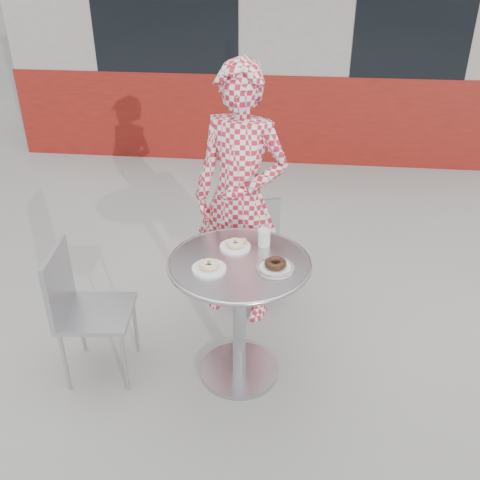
# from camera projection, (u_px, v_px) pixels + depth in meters

# --- Properties ---
(ground) EXTENTS (60.00, 60.00, 0.00)m
(ground) POSITION_uv_depth(u_px,v_px,m) (236.00, 376.00, 3.20)
(ground) COLOR #A3A09B
(ground) RESTS_ON ground
(storefront) EXTENTS (6.02, 4.55, 3.00)m
(storefront) POSITION_uv_depth(u_px,v_px,m) (284.00, 8.00, 7.30)
(storefront) COLOR gray
(storefront) RESTS_ON ground
(bistro_table) EXTENTS (0.78, 0.78, 0.79)m
(bistro_table) POSITION_uv_depth(u_px,v_px,m) (239.00, 291.00, 2.94)
(bistro_table) COLOR silver
(bistro_table) RESTS_ON ground
(chair_far) EXTENTS (0.49, 0.49, 0.80)m
(chair_far) POSITION_uv_depth(u_px,v_px,m) (246.00, 260.00, 3.89)
(chair_far) COLOR #A0A3A8
(chair_far) RESTS_ON ground
(chair_left) EXTENTS (0.44, 0.43, 0.83)m
(chair_left) POSITION_uv_depth(u_px,v_px,m) (99.00, 336.00, 3.13)
(chair_left) COLOR #A0A3A8
(chair_left) RESTS_ON ground
(seated_person) EXTENTS (0.72, 0.58, 1.71)m
(seated_person) POSITION_uv_depth(u_px,v_px,m) (240.00, 198.00, 3.38)
(seated_person) COLOR #AC1A2F
(seated_person) RESTS_ON ground
(plate_far) EXTENTS (0.17, 0.17, 0.05)m
(plate_far) POSITION_uv_depth(u_px,v_px,m) (236.00, 245.00, 2.97)
(plate_far) COLOR white
(plate_far) RESTS_ON bistro_table
(plate_near) EXTENTS (0.18, 0.18, 0.05)m
(plate_near) POSITION_uv_depth(u_px,v_px,m) (209.00, 266.00, 2.77)
(plate_near) COLOR white
(plate_near) RESTS_ON bistro_table
(plate_checker) EXTENTS (0.20, 0.20, 0.05)m
(plate_checker) POSITION_uv_depth(u_px,v_px,m) (275.00, 266.00, 2.77)
(plate_checker) COLOR white
(plate_checker) RESTS_ON bistro_table
(milk_cup) EXTENTS (0.07, 0.07, 0.12)m
(milk_cup) POSITION_uv_depth(u_px,v_px,m) (264.00, 237.00, 2.97)
(milk_cup) COLOR white
(milk_cup) RESTS_ON bistro_table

